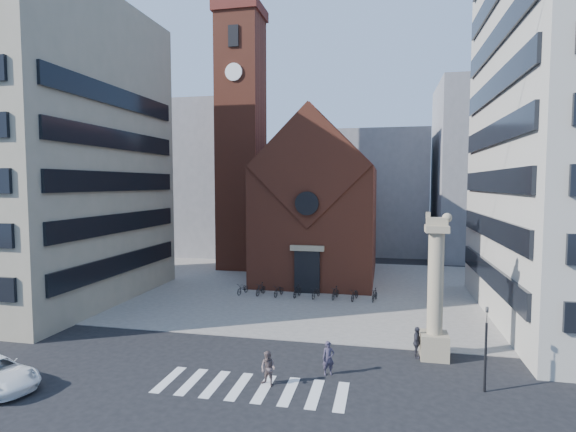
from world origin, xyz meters
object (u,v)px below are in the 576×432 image
object	(u,v)px
lion_column	(435,301)
pedestrian_1	(268,368)
pedestrian_0	(328,358)
traffic_light	(486,347)
scooter_0	(243,289)
pedestrian_2	(417,343)

from	to	relation	value
lion_column	pedestrian_1	distance (m)	10.64
pedestrian_0	pedestrian_1	world-z (taller)	pedestrian_0
lion_column	traffic_light	bearing A→B (deg)	-63.54
pedestrian_1	lion_column	bearing A→B (deg)	52.60
scooter_0	pedestrian_2	bearing A→B (deg)	-27.87
pedestrian_1	pedestrian_2	size ratio (longest dim) A/B	0.94
lion_column	pedestrian_2	size ratio (longest dim) A/B	4.62
lion_column	pedestrian_0	xyz separation A→B (m)	(-5.84, -3.63, -2.54)
pedestrian_0	scooter_0	size ratio (longest dim) A/B	0.96
lion_column	scooter_0	distance (m)	20.16
traffic_light	pedestrian_1	xyz separation A→B (m)	(-10.69, -1.56, -1.40)
lion_column	pedestrian_0	distance (m)	7.33
pedestrian_1	scooter_0	bearing A→B (deg)	131.78
traffic_light	pedestrian_0	world-z (taller)	traffic_light
pedestrian_0	scooter_0	world-z (taller)	pedestrian_0
pedestrian_0	pedestrian_2	xyz separation A→B (m)	(4.83, 3.41, 0.02)
traffic_light	pedestrian_2	distance (m)	5.01
pedestrian_1	scooter_0	xyz separation A→B (m)	(-7.09, 17.76, -0.33)
pedestrian_0	pedestrian_1	distance (m)	3.45
traffic_light	lion_column	bearing A→B (deg)	116.46
pedestrian_1	pedestrian_2	world-z (taller)	pedestrian_2
pedestrian_2	scooter_0	world-z (taller)	pedestrian_2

